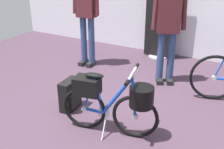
# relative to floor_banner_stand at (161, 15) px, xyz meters

# --- Properties ---
(ground_plane) EXTENTS (7.45, 7.45, 0.00)m
(ground_plane) POSITION_rel_floor_banner_stand_xyz_m (0.12, -2.55, -0.82)
(ground_plane) COLOR #473342
(floor_banner_stand) EXTENTS (0.60, 0.36, 1.82)m
(floor_banner_stand) POSITION_rel_floor_banner_stand_xyz_m (0.00, 0.00, 0.00)
(floor_banner_stand) COLOR #B7B7BC
(floor_banner_stand) RESTS_ON ground_plane
(folding_bike_foreground) EXTENTS (1.10, 0.53, 0.79)m
(folding_bike_foreground) POSITION_rel_floor_banner_stand_xyz_m (0.44, -2.63, -0.40)
(folding_bike_foreground) COLOR black
(folding_bike_foreground) RESTS_ON ground_plane
(visitor_near_wall) EXTENTS (0.49, 0.37, 1.66)m
(visitor_near_wall) POSITION_rel_floor_banner_stand_xyz_m (0.48, -1.02, 0.13)
(visitor_near_wall) COLOR navy
(visitor_near_wall) RESTS_ON ground_plane
(visitor_browsing) EXTENTS (0.54, 0.30, 1.81)m
(visitor_browsing) POSITION_rel_floor_banner_stand_xyz_m (-0.99, -1.00, 0.24)
(visitor_browsing) COLOR navy
(visitor_browsing) RESTS_ON ground_plane
(backpack_on_floor) EXTENTS (0.19, 0.33, 0.41)m
(backpack_on_floor) POSITION_rel_floor_banner_stand_xyz_m (-0.31, -2.43, -0.62)
(backpack_on_floor) COLOR black
(backpack_on_floor) RESTS_ON ground_plane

